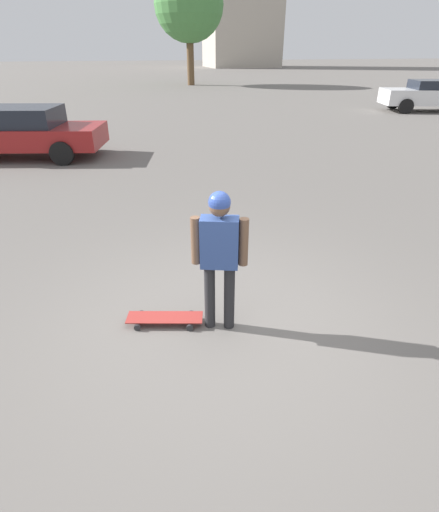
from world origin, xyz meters
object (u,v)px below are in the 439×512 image
at_px(person, 220,248).
at_px(car_parked_far, 430,95).
at_px(skateboard, 165,318).
at_px(car_parked_near, 20,132).

height_order(person, car_parked_far, person).
relative_size(skateboard, car_parked_near, 0.18).
height_order(skateboard, car_parked_near, car_parked_near).
relative_size(person, car_parked_far, 0.34).
bearing_deg(skateboard, car_parked_far, -122.15).
bearing_deg(skateboard, car_parked_near, -57.34).
bearing_deg(person, car_parked_near, 129.77).
xyz_separation_m(person, skateboard, (-0.21, -0.59, -0.92)).
relative_size(car_parked_near, car_parked_far, 1.04).
xyz_separation_m(skateboard, car_parked_far, (-13.88, 15.09, 0.70)).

